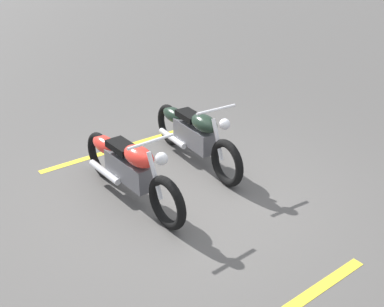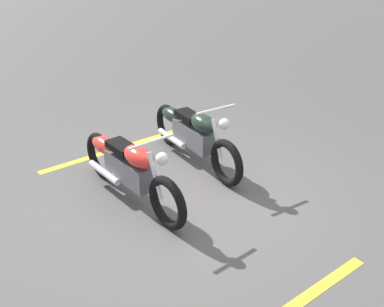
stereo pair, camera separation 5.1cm
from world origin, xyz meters
TOP-DOWN VIEW (x-y plane):
  - ground_plane at (0.00, 0.00)m, footprint 60.00×60.00m
  - motorcycle_bright_foreground at (-0.54, -0.65)m, footprint 2.23×0.62m
  - motorcycle_dark_foreground at (-0.85, 0.65)m, footprint 2.23×0.62m
  - parking_stripe_near at (-1.91, 0.24)m, footprint 0.13×3.20m

SIDE VIEW (x-z plane):
  - ground_plane at x=0.00m, z-range 0.00..0.00m
  - parking_stripe_near at x=-1.91m, z-range 0.00..0.01m
  - motorcycle_bright_foreground at x=-0.54m, z-range -0.06..0.98m
  - motorcycle_dark_foreground at x=-0.85m, z-range -0.06..0.98m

